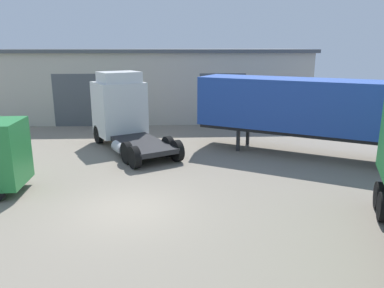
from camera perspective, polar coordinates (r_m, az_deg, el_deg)
name	(u,v)px	position (r m, az deg, el deg)	size (l,w,h in m)	color
ground_plane	(127,210)	(13.20, -9.85, -9.82)	(60.00, 60.00, 0.00)	gray
warehouse_building	(152,84)	(29.24, -6.04, 9.12)	(23.30, 6.79, 5.20)	#B7B2A3
tractor_unit_white	(122,112)	(21.11, -10.55, 4.88)	(5.25, 6.88, 4.07)	silver
container_trailer_black	(316,108)	(19.47, 18.42, 5.26)	(11.41, 7.91, 3.86)	#2347A3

